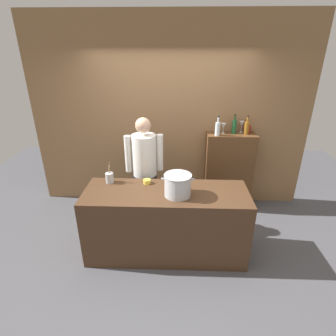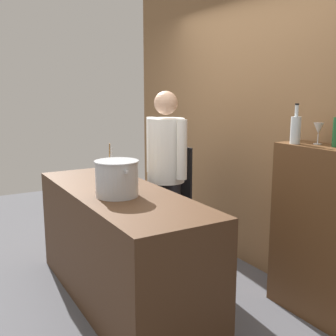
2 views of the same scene
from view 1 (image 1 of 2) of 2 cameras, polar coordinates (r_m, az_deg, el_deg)
The scene contains 14 objects.
ground_plane at distance 3.78m, azimuth -0.39°, elevation -17.05°, with size 8.00×8.00×0.00m, color #4C4C51.
brick_back_panel at distance 4.36m, azimuth 0.37°, elevation 11.01°, with size 4.40×0.10×3.00m, color olive.
prep_counter at distance 3.50m, azimuth -0.41°, elevation -11.51°, with size 2.01×0.70×0.90m, color #472D1C.
bar_cabinet at distance 4.52m, azimuth 12.64°, elevation -0.69°, with size 0.76×0.32×1.28m, color brown.
chef at distance 3.81m, azimuth -4.99°, elevation 0.43°, with size 0.52×0.38×1.66m.
stockpot_large at distance 3.13m, azimuth 2.07°, elevation -3.65°, with size 0.38×0.32×0.26m.
utensil_crock at distance 3.54m, azimuth -12.30°, elevation -1.99°, with size 0.10×0.10×0.28m.
butter_jar at distance 3.46m, azimuth -4.49°, elevation -2.87°, with size 0.09×0.09×0.05m, color yellow.
wine_bottle_green at distance 4.30m, azimuth 13.89°, elevation 8.57°, with size 0.07×0.07×0.30m.
wine_bottle_amber at distance 4.31m, azimuth 16.38°, elevation 8.24°, with size 0.08×0.08×0.28m.
wine_bottle_clear at distance 4.14m, azimuth 10.49°, elevation 8.25°, with size 0.07×0.07×0.29m.
wine_glass_tall at distance 4.27m, azimuth 11.70°, elevation 8.68°, with size 0.08×0.08×0.16m.
wine_glass_short at distance 4.38m, azimuth 15.38°, elevation 8.94°, with size 0.08×0.08×0.18m.
spice_tin_red at distance 4.42m, azimuth 16.58°, elevation 7.96°, with size 0.07×0.07×0.11m, color red.
Camera 1 is at (0.13, -2.84, 2.50)m, focal length 28.70 mm.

